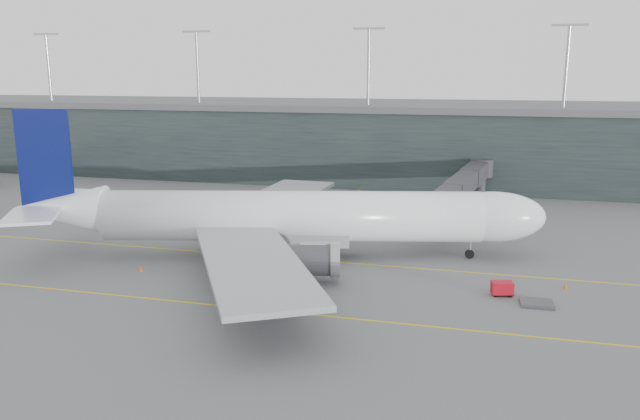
# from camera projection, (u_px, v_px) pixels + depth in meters

# --- Properties ---
(ground) EXTENTS (320.00, 320.00, 0.00)m
(ground) POSITION_uv_depth(u_px,v_px,m) (258.00, 246.00, 77.86)
(ground) COLOR #55565A
(ground) RESTS_ON ground
(taxiline_a) EXTENTS (160.00, 0.25, 0.02)m
(taxiline_a) POSITION_uv_depth(u_px,v_px,m) (246.00, 255.00, 74.08)
(taxiline_a) COLOR gold
(taxiline_a) RESTS_ON ground
(taxiline_b) EXTENTS (160.00, 0.25, 0.02)m
(taxiline_b) POSITION_uv_depth(u_px,v_px,m) (184.00, 302.00, 58.96)
(taxiline_b) COLOR gold
(taxiline_b) RESTS_ON ground
(taxiline_lead_main) EXTENTS (0.25, 60.00, 0.02)m
(taxiline_lead_main) POSITION_uv_depth(u_px,v_px,m) (333.00, 214.00, 95.52)
(taxiline_lead_main) COLOR gold
(taxiline_lead_main) RESTS_ON ground
(terminal) EXTENTS (240.00, 36.00, 29.00)m
(terminal) POSITION_uv_depth(u_px,v_px,m) (352.00, 139.00, 131.01)
(terminal) COLOR #1D2627
(terminal) RESTS_ON ground
(main_aircraft) EXTENTS (60.96, 56.27, 17.26)m
(main_aircraft) POSITION_uv_depth(u_px,v_px,m) (288.00, 217.00, 72.18)
(main_aircraft) COLOR white
(main_aircraft) RESTS_ON ground
(jet_bridge) EXTENTS (9.54, 44.23, 6.56)m
(jet_bridge) POSITION_uv_depth(u_px,v_px,m) (457.00, 184.00, 93.30)
(jet_bridge) COLOR #302F35
(jet_bridge) RESTS_ON ground
(gse_cart) EXTENTS (2.24, 1.68, 1.38)m
(gse_cart) POSITION_uv_depth(u_px,v_px,m) (502.00, 288.00, 60.58)
(gse_cart) COLOR #A90C19
(gse_cart) RESTS_ON ground
(baggage_dolly) EXTENTS (3.06, 2.49, 0.30)m
(baggage_dolly) POSITION_uv_depth(u_px,v_px,m) (536.00, 303.00, 58.24)
(baggage_dolly) COLOR #39393E
(baggage_dolly) RESTS_ON ground
(uld_a) EXTENTS (2.14, 1.73, 1.90)m
(uld_a) POSITION_uv_depth(u_px,v_px,m) (241.00, 220.00, 87.40)
(uld_a) COLOR #3B3B40
(uld_a) RESTS_ON ground
(uld_b) EXTENTS (2.38, 2.05, 1.91)m
(uld_b) POSITION_uv_depth(u_px,v_px,m) (265.00, 215.00, 90.39)
(uld_b) COLOR #3B3B40
(uld_b) RESTS_ON ground
(uld_c) EXTENTS (2.51, 2.12, 2.08)m
(uld_c) POSITION_uv_depth(u_px,v_px,m) (292.00, 219.00, 87.58)
(uld_c) COLOR #3B3B40
(uld_c) RESTS_ON ground
(cone_nose) EXTENTS (0.39, 0.39, 0.62)m
(cone_nose) POSITION_uv_depth(u_px,v_px,m) (566.00, 286.00, 62.57)
(cone_nose) COLOR #CE580B
(cone_nose) RESTS_ON ground
(cone_wing_stbd) EXTENTS (0.39, 0.39, 0.63)m
(cone_wing_stbd) POSITION_uv_depth(u_px,v_px,m) (268.00, 297.00, 59.38)
(cone_wing_stbd) COLOR #EF490D
(cone_wing_stbd) RESTS_ON ground
(cone_wing_port) EXTENTS (0.44, 0.44, 0.70)m
(cone_wing_port) POSITION_uv_depth(u_px,v_px,m) (339.00, 227.00, 85.93)
(cone_wing_port) COLOR #E6500C
(cone_wing_port) RESTS_ON ground
(cone_tail) EXTENTS (0.42, 0.42, 0.67)m
(cone_tail) POSITION_uv_depth(u_px,v_px,m) (141.00, 268.00, 68.06)
(cone_tail) COLOR #CF4A0B
(cone_tail) RESTS_ON ground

